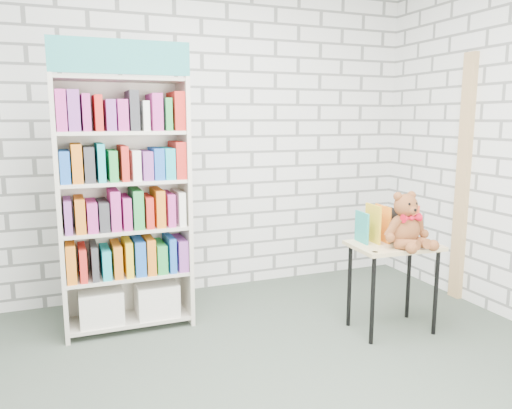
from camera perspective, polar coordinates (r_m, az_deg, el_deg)
name	(u,v)px	position (r m, az deg, el deg)	size (l,w,h in m)	color
ground	(264,404)	(2.98, 0.92, -21.87)	(4.50, 4.50, 0.00)	#3C473C
room_shell	(265,73)	(2.54, 1.04, 14.78)	(4.52, 4.02, 2.81)	silver
bookshelf	(125,203)	(3.77, -14.78, 0.11)	(0.93, 0.36, 2.08)	beige
display_table	(393,256)	(3.80, 15.42, -5.70)	(0.64, 0.46, 0.66)	tan
table_books	(387,224)	(3.83, 14.76, -2.14)	(0.44, 0.22, 0.26)	teal
teddy_bear	(407,225)	(3.68, 16.84, -2.26)	(0.37, 0.34, 0.39)	brown
door_trim	(463,179)	(4.61, 22.56, 2.68)	(0.05, 0.12, 2.10)	tan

